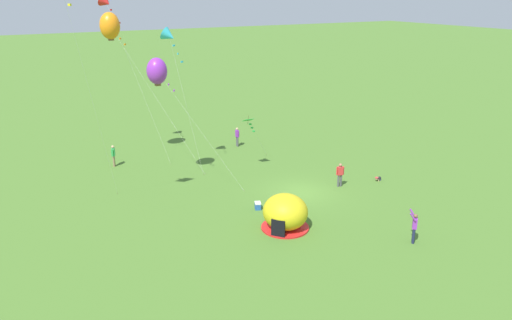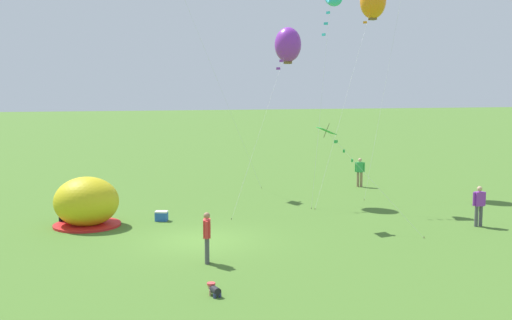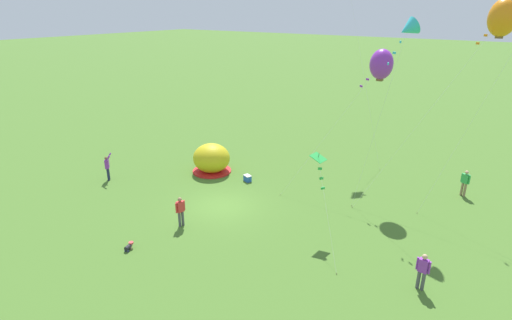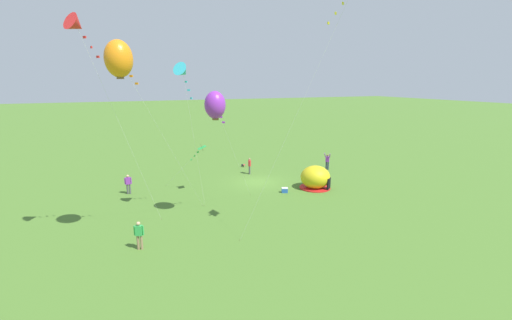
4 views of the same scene
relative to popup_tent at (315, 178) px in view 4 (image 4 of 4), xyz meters
The scene contains 14 objects.
ground_plane 5.70m from the popup_tent, 43.09° to the right, with size 300.00×300.00×0.00m, color #477028.
popup_tent is the anchor object (origin of this frame).
cooler_box 3.26m from the popup_tent, ahead, with size 0.63×0.54×0.44m.
toddler_crawling 10.57m from the popup_tent, 72.26° to the right, with size 0.33×0.55×0.32m.
person_near_tent 16.57m from the popup_tent, 17.26° to the right, with size 0.59×0.28×1.72m.
person_far_back 7.82m from the popup_tent, 61.75° to the right, with size 0.32×0.58×1.72m.
person_strolling 16.89m from the popup_tent, 20.91° to the left, with size 0.55×0.37×1.72m.
person_arms_raised 7.18m from the popup_tent, 133.05° to the right, with size 0.70×0.70×1.89m.
kite_purple 13.12m from the popup_tent, 20.10° to the left, with size 4.90×5.06×8.97m.
kite_red 21.78m from the popup_tent, 15.68° to the left, with size 4.62×3.79×12.95m.
kite_yellow 16.90m from the popup_tent, 62.93° to the left, with size 5.59×3.51×14.31m.
kite_cyan 15.32m from the popup_tent, 10.43° to the left, with size 2.33×2.34×10.81m.
kite_green 10.71m from the popup_tent, 16.72° to the right, with size 3.15×3.64×4.34m.
kite_orange 19.50m from the popup_tent, 18.38° to the left, with size 6.17×5.61×11.72m.
Camera 4 is at (12.58, 29.34, 9.58)m, focal length 24.00 mm.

